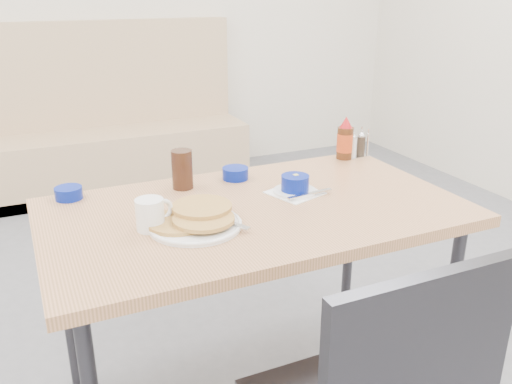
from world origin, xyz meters
name	(u,v)px	position (x,y,z in m)	size (l,w,h in m)	color
booth_bench	(118,141)	(0.00, 2.78, 0.35)	(1.90, 0.56, 1.22)	tan
dining_table	(255,224)	(0.00, 0.25, 0.70)	(1.40, 0.80, 0.76)	tan
pancake_plate	(195,220)	(-0.23, 0.18, 0.78)	(0.29, 0.29, 0.05)	white
coffee_mug	(151,214)	(-0.36, 0.22, 0.81)	(0.12, 0.09, 0.10)	white
grits_setting	(295,186)	(0.18, 0.31, 0.79)	(0.22, 0.21, 0.07)	white
creamer_bowl	(69,193)	(-0.56, 0.59, 0.78)	(0.09, 0.09, 0.04)	navy
butter_bowl	(235,173)	(0.05, 0.54, 0.78)	(0.10, 0.10, 0.05)	navy
amber_tumbler	(182,169)	(-0.17, 0.53, 0.83)	(0.08, 0.08, 0.14)	black
condiment_caddy	(357,147)	(0.64, 0.59, 0.80)	(0.11, 0.07, 0.12)	silver
syrup_bottle	(345,141)	(0.58, 0.59, 0.84)	(0.07, 0.07, 0.18)	#47230F
sugar_wrapper	(149,219)	(-0.35, 0.30, 0.76)	(0.04, 0.02, 0.00)	#E74D52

